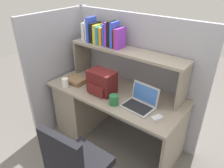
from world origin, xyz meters
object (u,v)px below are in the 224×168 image
(laptop, at_px, (140,102))
(backpack, at_px, (102,82))
(snack_canister, at_px, (114,100))
(computer_mouse, at_px, (157,118))
(paper_cup, at_px, (65,83))

(laptop, xyz_separation_m, backpack, (-0.49, -0.02, 0.08))
(laptop, relative_size, snack_canister, 3.11)
(laptop, distance_m, computer_mouse, 0.26)
(laptop, xyz_separation_m, snack_canister, (-0.24, -0.14, 0.00))
(paper_cup, bearing_deg, computer_mouse, 4.98)
(paper_cup, xyz_separation_m, snack_canister, (0.68, 0.06, -0.00))
(computer_mouse, relative_size, snack_canister, 0.98)
(backpack, height_order, computer_mouse, backpack)
(computer_mouse, height_order, paper_cup, paper_cup)
(paper_cup, bearing_deg, backpack, 22.00)
(snack_canister, bearing_deg, computer_mouse, 5.07)
(backpack, relative_size, paper_cup, 2.73)
(laptop, xyz_separation_m, paper_cup, (-0.92, -0.19, 0.00))
(backpack, distance_m, computer_mouse, 0.74)
(backpack, height_order, paper_cup, backpack)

